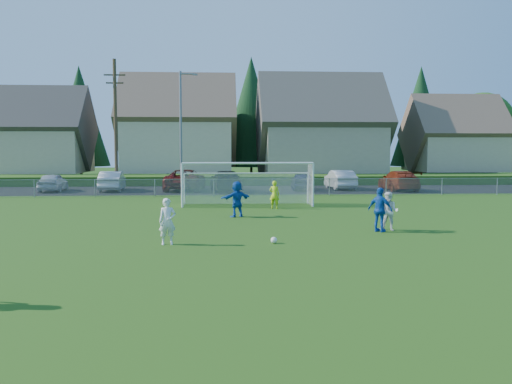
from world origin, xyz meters
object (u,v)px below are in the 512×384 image
(car_e, at_px, (302,181))
(player_blue_b, at_px, (237,199))
(soccer_ball, at_px, (274,240))
(car_f, at_px, (340,180))
(car_g, at_px, (399,180))
(player_white_b, at_px, (389,211))
(player_blue_a, at_px, (380,210))
(car_d, at_px, (226,181))
(soccer_goal, at_px, (247,177))
(car_a, at_px, (53,182))
(goalkeeper, at_px, (274,195))
(car_b, at_px, (112,181))
(player_white_a, at_px, (167,221))
(car_c, at_px, (185,180))

(car_e, bearing_deg, player_blue_b, 76.14)
(soccer_ball, distance_m, car_f, 25.65)
(soccer_ball, height_order, car_f, car_f)
(car_g, bearing_deg, player_white_b, 71.96)
(player_blue_a, distance_m, car_d, 21.40)
(car_e, relative_size, soccer_goal, 0.56)
(player_blue_b, distance_m, car_a, 21.24)
(goalkeeper, xyz_separation_m, soccer_goal, (-1.39, 1.96, 0.86))
(car_d, relative_size, car_e, 1.31)
(car_b, height_order, car_f, car_f)
(player_white_a, bearing_deg, soccer_ball, -11.49)
(player_white_b, bearing_deg, car_c, 145.97)
(car_c, bearing_deg, car_d, 164.46)
(car_a, xyz_separation_m, car_g, (26.62, -0.72, 0.07))
(car_d, xyz_separation_m, car_e, (6.03, 0.99, -0.08))
(car_c, bearing_deg, car_a, 6.06)
(player_blue_b, xyz_separation_m, soccer_goal, (0.74, 5.39, 0.77))
(player_blue_b, bearing_deg, car_c, -108.03)
(goalkeeper, bearing_deg, player_white_b, 135.31)
(player_blue_b, bearing_deg, player_white_a, 40.66)
(car_a, height_order, soccer_goal, soccer_goal)
(soccer_ball, relative_size, soccer_goal, 0.03)
(player_white_a, xyz_separation_m, car_a, (-10.99, 23.68, -0.09))
(player_white_b, distance_m, soccer_goal, 11.40)
(player_blue_b, bearing_deg, goalkeeper, -152.03)
(car_b, relative_size, car_d, 0.85)
(car_a, distance_m, soccer_goal, 18.04)
(player_blue_b, distance_m, car_g, 20.37)
(car_c, relative_size, car_g, 1.11)
(goalkeeper, relative_size, car_g, 0.29)
(car_e, bearing_deg, car_f, -164.68)
(soccer_ball, height_order, car_c, car_c)
(car_d, xyz_separation_m, car_f, (9.17, 1.57, -0.02))
(soccer_ball, xyz_separation_m, car_g, (12.00, 22.96, 0.66))
(player_white_a, xyz_separation_m, car_b, (-6.57, 23.82, -0.03))
(goalkeeper, bearing_deg, player_white_a, 86.94)
(car_e, bearing_deg, player_white_b, 95.65)
(player_blue_b, height_order, car_f, player_blue_b)
(car_a, relative_size, car_g, 0.77)
(player_white_a, height_order, goalkeeper, player_white_a)
(player_white_a, distance_m, car_g, 27.77)
(player_white_a, distance_m, goalkeeper, 11.74)
(player_blue_a, distance_m, car_c, 23.50)
(goalkeeper, bearing_deg, car_c, -46.21)
(player_blue_a, relative_size, goalkeeper, 1.14)
(player_white_b, bearing_deg, goalkeeper, 146.91)
(player_white_a, xyz_separation_m, car_d, (2.17, 22.89, -0.00))
(car_a, distance_m, car_f, 22.34)
(car_c, bearing_deg, player_blue_b, 106.15)
(goalkeeper, height_order, car_d, car_d)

